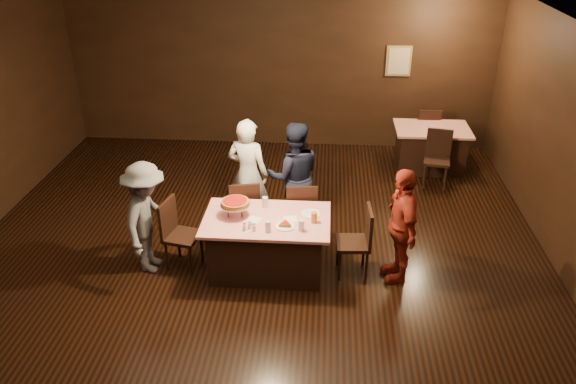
% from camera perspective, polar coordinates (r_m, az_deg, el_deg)
% --- Properties ---
extents(room, '(10.00, 10.04, 3.02)m').
position_cam_1_polar(room, '(5.91, -5.07, 5.60)').
color(room, black).
rests_on(room, ground).
extents(main_table, '(1.60, 1.00, 0.77)m').
position_cam_1_polar(main_table, '(7.28, -2.14, -5.32)').
color(main_table, red).
rests_on(main_table, ground).
extents(back_table, '(1.30, 0.90, 0.77)m').
position_cam_1_polar(back_table, '(10.38, 14.24, 4.35)').
color(back_table, red).
rests_on(back_table, ground).
extents(chair_far_left, '(0.50, 0.50, 0.95)m').
position_cam_1_polar(chair_far_left, '(7.92, -4.45, -1.70)').
color(chair_far_left, black).
rests_on(chair_far_left, ground).
extents(chair_far_right, '(0.46, 0.46, 0.95)m').
position_cam_1_polar(chair_far_right, '(7.85, 1.34, -1.91)').
color(chair_far_right, black).
rests_on(chair_far_right, ground).
extents(chair_end_left, '(0.50, 0.50, 0.95)m').
position_cam_1_polar(chair_end_left, '(7.42, -10.65, -4.31)').
color(chair_end_left, black).
rests_on(chair_end_left, ground).
extents(chair_end_right, '(0.44, 0.44, 0.95)m').
position_cam_1_polar(chair_end_right, '(7.21, 6.61, -5.04)').
color(chair_end_right, black).
rests_on(chair_end_right, ground).
extents(chair_back_near, '(0.49, 0.49, 0.95)m').
position_cam_1_polar(chair_back_near, '(9.72, 14.90, 3.20)').
color(chair_back_near, black).
rests_on(chair_back_near, ground).
extents(chair_back_far, '(0.43, 0.43, 0.95)m').
position_cam_1_polar(chair_back_far, '(10.90, 13.83, 6.03)').
color(chair_back_far, black).
rests_on(chair_back_far, ground).
extents(diner_white_jacket, '(0.70, 0.55, 1.67)m').
position_cam_1_polar(diner_white_jacket, '(8.08, -4.07, 1.82)').
color(diner_white_jacket, silver).
rests_on(diner_white_jacket, ground).
extents(diner_navy_hoodie, '(0.89, 0.75, 1.64)m').
position_cam_1_polar(diner_navy_hoodie, '(8.03, 0.62, 1.60)').
color(diner_navy_hoodie, black).
rests_on(diner_navy_hoodie, ground).
extents(diner_grey_knit, '(0.63, 1.01, 1.51)m').
position_cam_1_polar(diner_grey_knit, '(7.34, -14.12, -2.56)').
color(diner_grey_knit, slate).
rests_on(diner_grey_knit, ground).
extents(diner_red_shirt, '(0.53, 0.95, 1.53)m').
position_cam_1_polar(diner_red_shirt, '(7.08, 11.40, -3.32)').
color(diner_red_shirt, '#A32D1D').
rests_on(diner_red_shirt, ground).
extents(pizza_stand, '(0.38, 0.38, 0.22)m').
position_cam_1_polar(pizza_stand, '(7.08, -5.39, -1.10)').
color(pizza_stand, black).
rests_on(pizza_stand, main_table).
extents(plate_with_slice, '(0.25, 0.25, 0.06)m').
position_cam_1_polar(plate_with_slice, '(6.89, -0.28, -3.36)').
color(plate_with_slice, white).
rests_on(plate_with_slice, main_table).
extents(plate_empty, '(0.25, 0.25, 0.01)m').
position_cam_1_polar(plate_empty, '(7.17, 2.31, -2.21)').
color(plate_empty, white).
rests_on(plate_empty, main_table).
extents(glass_front_left, '(0.08, 0.08, 0.14)m').
position_cam_1_polar(glass_front_left, '(6.78, -2.05, -3.49)').
color(glass_front_left, silver).
rests_on(glass_front_left, main_table).
extents(glass_front_right, '(0.08, 0.08, 0.14)m').
position_cam_1_polar(glass_front_right, '(6.80, 1.35, -3.40)').
color(glass_front_right, silver).
rests_on(glass_front_right, main_table).
extents(glass_amber, '(0.08, 0.08, 0.14)m').
position_cam_1_polar(glass_amber, '(6.96, 2.67, -2.60)').
color(glass_amber, '#BF7F26').
rests_on(glass_amber, main_table).
extents(glass_back, '(0.08, 0.08, 0.14)m').
position_cam_1_polar(glass_back, '(7.31, -2.34, -1.03)').
color(glass_back, silver).
rests_on(glass_back, main_table).
extents(condiments, '(0.17, 0.10, 0.09)m').
position_cam_1_polar(condiments, '(6.83, -3.96, -3.49)').
color(condiments, silver).
rests_on(condiments, main_table).
extents(napkin_center, '(0.19, 0.19, 0.01)m').
position_cam_1_polar(napkin_center, '(7.05, 0.23, -2.78)').
color(napkin_center, white).
rests_on(napkin_center, main_table).
extents(napkin_left, '(0.21, 0.21, 0.01)m').
position_cam_1_polar(napkin_left, '(7.05, -3.45, -2.84)').
color(napkin_left, white).
rests_on(napkin_left, main_table).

